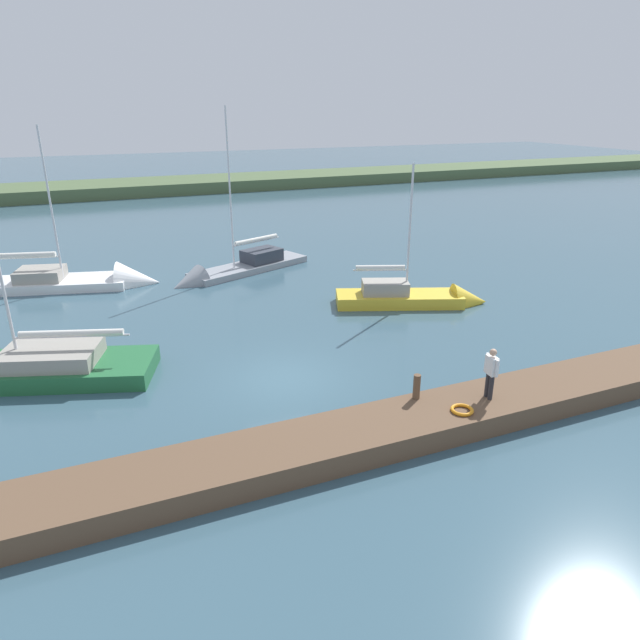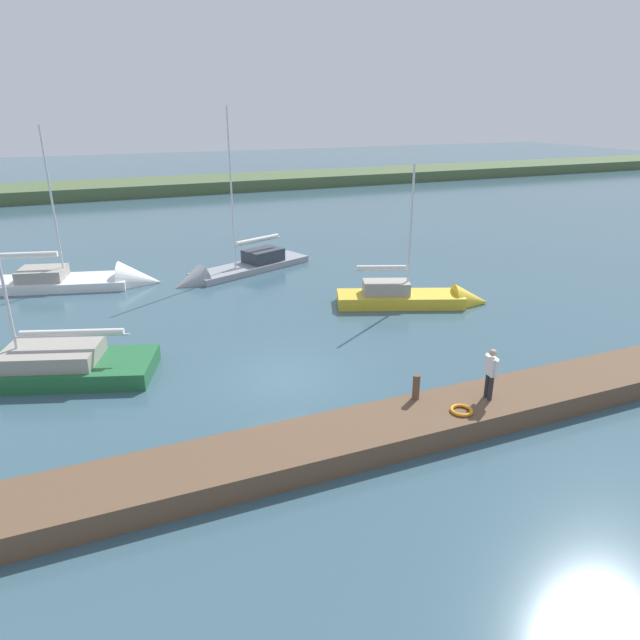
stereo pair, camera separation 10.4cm
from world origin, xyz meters
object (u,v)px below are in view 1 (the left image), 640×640
life_ring_buoy (462,410)px  person_on_dock (491,370)px  mooring_post_near (417,387)px  sailboat_behind_pier (232,273)px  sailboat_near_dock (89,284)px  sailboat_inner_slip (419,300)px

life_ring_buoy → person_on_dock: 1.53m
mooring_post_near → life_ring_buoy: mooring_post_near is taller
sailboat_behind_pier → mooring_post_near: bearing=72.2°
sailboat_near_dock → sailboat_behind_pier: size_ratio=0.94×
life_ring_buoy → sailboat_behind_pier: bearing=-83.4°
sailboat_near_dock → life_ring_buoy: bearing=-49.4°
sailboat_near_dock → person_on_dock: (-10.74, 18.72, 1.44)m
sailboat_inner_slip → person_on_dock: bearing=-89.7°
sailboat_near_dock → sailboat_inner_slip: 17.05m
sailboat_behind_pier → sailboat_inner_slip: (-6.99, 8.31, 0.08)m
sailboat_near_dock → sailboat_behind_pier: bearing=8.0°
life_ring_buoy → sailboat_behind_pier: sailboat_behind_pier is taller
person_on_dock → sailboat_behind_pier: bearing=-73.5°
mooring_post_near → sailboat_behind_pier: 17.19m
sailboat_near_dock → mooring_post_near: bearing=-49.9°
mooring_post_near → person_on_dock: 2.23m
mooring_post_near → life_ring_buoy: 1.47m
mooring_post_near → person_on_dock: (-2.01, 0.81, 0.52)m
sailboat_near_dock → sailboat_behind_pier: (-7.42, 0.80, -0.02)m
sailboat_near_dock → person_on_dock: bearing=-46.1°
life_ring_buoy → sailboat_inner_slip: size_ratio=0.09×
mooring_post_near → sailboat_near_dock: size_ratio=0.08×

